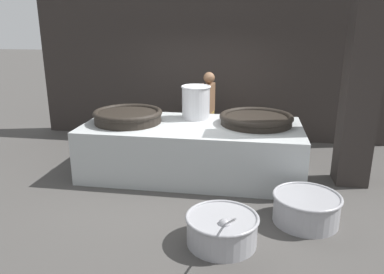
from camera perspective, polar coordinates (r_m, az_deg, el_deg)
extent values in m
plane|color=#474442|center=(6.90, 0.00, -5.52)|extent=(60.00, 60.00, 0.00)
cube|color=#2D2826|center=(8.75, 2.55, 12.15)|extent=(8.06, 0.24, 3.81)
cube|color=#2D2826|center=(6.62, 24.60, 9.09)|extent=(0.52, 0.52, 3.81)
cube|color=#B2B7B7|center=(6.73, 0.00, -1.88)|extent=(3.82, 1.72, 0.93)
cylinder|color=black|center=(6.82, -9.72, 2.94)|extent=(1.19, 1.19, 0.18)
torus|color=black|center=(6.80, -9.76, 3.66)|extent=(1.24, 1.24, 0.10)
cylinder|color=black|center=(6.70, 9.73, 2.49)|extent=(1.25, 1.25, 0.13)
torus|color=black|center=(6.68, 9.76, 3.03)|extent=(1.30, 1.30, 0.10)
cylinder|color=silver|center=(6.96, 0.57, 5.25)|extent=(0.51, 0.51, 0.60)
torus|color=silver|center=(6.91, 0.58, 7.67)|extent=(0.55, 0.55, 0.04)
cylinder|color=brown|center=(7.93, 2.37, 0.66)|extent=(0.13, 0.13, 0.83)
cylinder|color=brown|center=(8.10, 2.66, 1.01)|extent=(0.13, 0.13, 0.83)
cube|color=olive|center=(7.97, 2.53, 1.97)|extent=(0.22, 0.27, 0.54)
cube|color=brown|center=(7.84, 2.58, 5.88)|extent=(0.21, 0.52, 0.61)
cylinder|color=brown|center=(7.63, 1.40, 5.55)|extent=(0.34, 0.14, 0.56)
cylinder|color=brown|center=(8.11, 2.27, 6.23)|extent=(0.34, 0.14, 0.56)
sphere|color=brown|center=(7.77, 2.63, 9.01)|extent=(0.23, 0.23, 0.23)
cylinder|color=#9E9EA3|center=(4.80, 4.57, -13.98)|extent=(0.87, 0.87, 0.36)
torus|color=#9E9EA3|center=(4.71, 4.63, -12.12)|extent=(0.92, 0.92, 0.04)
cylinder|color=#6B9347|center=(4.76, 4.60, -13.15)|extent=(0.77, 0.77, 0.09)
sphere|color=#9E9EA3|center=(4.59, 4.96, -13.20)|extent=(0.16, 0.16, 0.16)
cylinder|color=#9E9EA3|center=(4.24, 5.72, -12.78)|extent=(0.17, 0.57, 0.42)
cylinder|color=#9E9EA3|center=(5.46, 16.98, -10.47)|extent=(0.89, 0.89, 0.39)
torus|color=#9E9EA3|center=(5.37, 17.16, -8.63)|extent=(0.93, 0.93, 0.04)
cylinder|color=orange|center=(5.42, 17.06, -9.65)|extent=(0.78, 0.78, 0.10)
cylinder|color=orange|center=(5.42, 16.45, -8.84)|extent=(0.05, 0.07, 0.03)
cylinder|color=orange|center=(5.49, 19.80, -8.78)|extent=(0.05, 0.05, 0.04)
cylinder|color=orange|center=(5.32, 16.97, -9.44)|extent=(0.06, 0.06, 0.03)
cylinder|color=orange|center=(5.21, 18.07, -10.08)|extent=(0.05, 0.06, 0.03)
cylinder|color=orange|center=(5.39, 18.12, -9.15)|extent=(0.04, 0.04, 0.03)
cylinder|color=orange|center=(5.37, 16.00, -9.10)|extent=(0.04, 0.04, 0.03)
cylinder|color=orange|center=(5.46, 17.22, -8.66)|extent=(0.05, 0.05, 0.04)
cylinder|color=orange|center=(5.39, 17.15, -9.07)|extent=(0.03, 0.05, 0.03)
cylinder|color=orange|center=(5.39, 19.99, -9.32)|extent=(0.05, 0.04, 0.03)
cylinder|color=orange|center=(5.54, 18.73, -8.43)|extent=(0.06, 0.06, 0.04)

